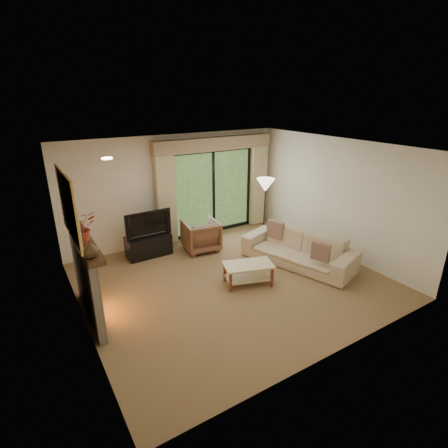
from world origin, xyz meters
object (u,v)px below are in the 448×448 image
sofa (298,249)px  coffee_table (248,274)px  armchair (201,235)px  media_console (149,245)px

sofa → coffee_table: size_ratio=2.56×
armchair → coffee_table: bearing=98.6°
armchair → sofa: (1.44, -1.74, -0.01)m
armchair → coffee_table: (0.03, -1.87, -0.15)m
media_console → sofa: bearing=-39.5°
media_console → coffee_table: bearing=-62.3°
armchair → sofa: bearing=137.1°
armchair → coffee_table: armchair is taller
media_console → coffee_table: 2.51m
media_console → sofa: size_ratio=0.41×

